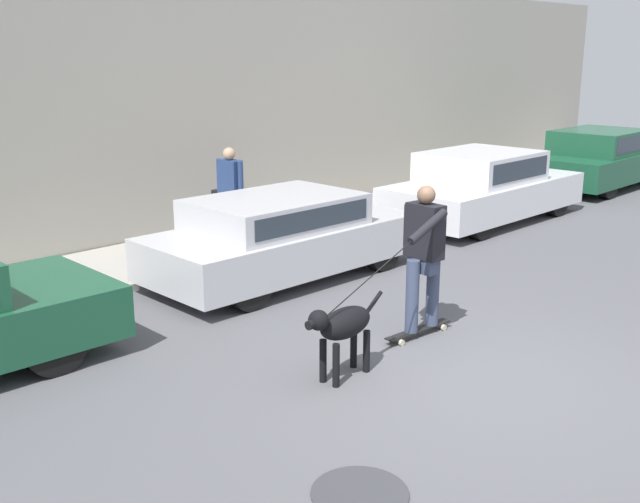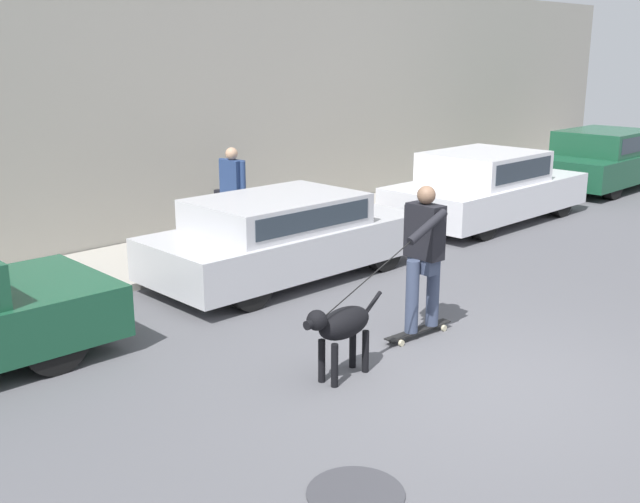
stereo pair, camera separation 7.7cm
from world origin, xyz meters
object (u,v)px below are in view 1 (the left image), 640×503
(dog, at_px, (343,326))
(pedestrian_with_bag, at_px, (229,190))
(parked_car_3, at_px, (600,159))
(skateboarder, at_px, (423,252))
(parked_car_1, at_px, (282,237))
(parked_car_2, at_px, (483,188))

(dog, bearing_deg, pedestrian_with_bag, -120.18)
(parked_car_3, xyz_separation_m, skateboarder, (-10.49, -2.73, 0.32))
(parked_car_1, relative_size, dog, 3.64)
(dog, bearing_deg, parked_car_1, -125.73)
(parked_car_1, bearing_deg, dog, -121.84)
(parked_car_2, bearing_deg, skateboarder, -153.18)
(skateboarder, bearing_deg, parked_car_2, -148.81)
(parked_car_1, relative_size, pedestrian_with_bag, 2.67)
(dog, xyz_separation_m, pedestrian_with_bag, (2.50, 4.78, 0.39))
(parked_car_3, height_order, skateboarder, skateboarder)
(parked_car_2, relative_size, pedestrian_with_bag, 2.81)
(skateboarder, bearing_deg, parked_car_1, -94.05)
(parked_car_3, relative_size, skateboarder, 1.86)
(parked_car_2, relative_size, dog, 3.84)
(parked_car_1, distance_m, skateboarder, 2.79)
(parked_car_3, xyz_separation_m, pedestrian_with_bag, (-9.43, 1.92, 0.27))
(pedestrian_with_bag, bearing_deg, parked_car_3, -15.29)
(pedestrian_with_bag, bearing_deg, parked_car_2, -27.05)
(parked_car_2, distance_m, parked_car_3, 4.97)
(parked_car_2, xyz_separation_m, skateboarder, (-5.52, -2.73, 0.35))
(parked_car_1, distance_m, parked_car_2, 5.09)
(parked_car_2, bearing_deg, parked_car_1, -179.49)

